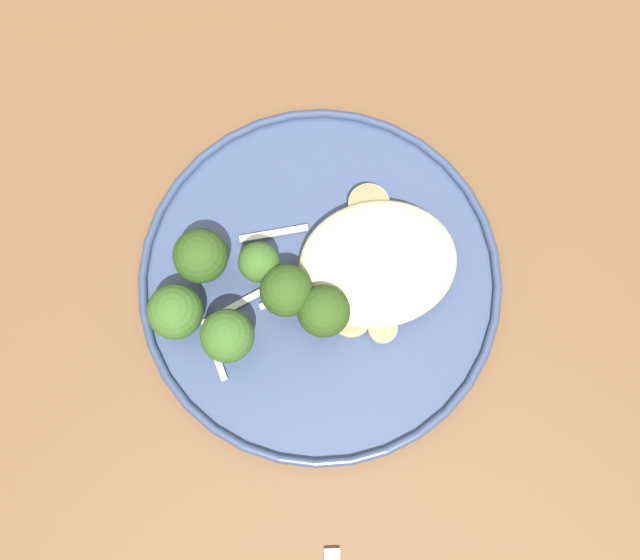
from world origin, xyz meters
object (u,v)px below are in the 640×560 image
at_px(seared_scallop_right_edge, 383,329).
at_px(broccoli_floret_near_rim, 227,336).
at_px(broccoli_floret_small_sprig, 201,256).
at_px(broccoli_floret_left_leaning, 176,318).
at_px(seared_scallop_tilted_round, 331,253).
at_px(seared_scallop_left_edge, 368,248).
at_px(broccoli_floret_front_edge, 254,264).
at_px(seared_scallop_half_hidden, 397,299).
at_px(broccoli_floret_center_pile, 324,311).
at_px(dinner_plate, 320,283).
at_px(seared_scallop_front_small, 351,317).
at_px(seared_scallop_center_golden, 369,205).
at_px(seared_scallop_large_seared, 389,264).
at_px(broccoli_floret_tall_stalk, 286,289).

relative_size(seared_scallop_right_edge, broccoli_floret_near_rim, 0.36).
xyz_separation_m(broccoli_floret_near_rim, broccoli_floret_small_sprig, (-0.01, 0.06, -0.00)).
bearing_deg(broccoli_floret_left_leaning, seared_scallop_tilted_round, 15.15).
bearing_deg(seared_scallop_left_edge, broccoli_floret_front_edge, -178.19).
xyz_separation_m(seared_scallop_half_hidden, broccoli_floret_center_pile, (-0.06, -0.00, 0.03)).
height_order(seared_scallop_half_hidden, broccoli_floret_front_edge, broccoli_floret_front_edge).
bearing_deg(seared_scallop_half_hidden, seared_scallop_tilted_round, 135.22).
bearing_deg(dinner_plate, broccoli_floret_front_edge, 161.58).
bearing_deg(seared_scallop_front_small, seared_scallop_half_hidden, 12.52).
xyz_separation_m(seared_scallop_half_hidden, broccoli_floret_left_leaning, (-0.17, 0.01, 0.02)).
relative_size(dinner_plate, broccoli_floret_small_sprig, 4.74).
distance_m(seared_scallop_half_hidden, broccoli_floret_small_sprig, 0.16).
bearing_deg(seared_scallop_front_small, broccoli_floret_left_leaning, 171.66).
bearing_deg(seared_scallop_right_edge, seared_scallop_half_hidden, 54.43).
bearing_deg(seared_scallop_right_edge, broccoli_floret_near_rim, 174.63).
xyz_separation_m(seared_scallop_right_edge, seared_scallop_center_golden, (0.01, 0.10, 0.00)).
xyz_separation_m(broccoli_floret_small_sprig, broccoli_floret_left_leaning, (-0.03, -0.04, -0.01)).
distance_m(seared_scallop_half_hidden, seared_scallop_center_golden, 0.08).
bearing_deg(seared_scallop_large_seared, dinner_plate, -176.69).
bearing_deg(broccoli_floret_near_rim, seared_scallop_large_seared, 16.53).
xyz_separation_m(seared_scallop_large_seared, seared_scallop_front_small, (-0.04, -0.04, -0.00)).
relative_size(seared_scallop_left_edge, seared_scallop_large_seared, 0.95).
bearing_deg(seared_scallop_left_edge, seared_scallop_right_edge, -90.30).
bearing_deg(seared_scallop_tilted_round, broccoli_floret_small_sprig, 175.20).
distance_m(broccoli_floret_front_edge, broccoli_floret_near_rim, 0.06).
relative_size(seared_scallop_right_edge, broccoli_floret_tall_stalk, 0.36).
relative_size(seared_scallop_right_edge, broccoli_floret_left_leaning, 0.42).
xyz_separation_m(seared_scallop_half_hidden, broccoli_floret_small_sprig, (-0.14, 0.05, 0.03)).
height_order(broccoli_floret_center_pile, broccoli_floret_near_rim, broccoli_floret_near_rim).
xyz_separation_m(seared_scallop_left_edge, seared_scallop_center_golden, (0.01, 0.03, 0.00)).
height_order(seared_scallop_tilted_round, broccoli_floret_small_sprig, broccoli_floret_small_sprig).
height_order(seared_scallop_center_golden, broccoli_floret_center_pile, broccoli_floret_center_pile).
bearing_deg(broccoli_floret_tall_stalk, seared_scallop_half_hidden, -11.48).
bearing_deg(broccoli_floret_tall_stalk, seared_scallop_front_small, -28.83).
xyz_separation_m(seared_scallop_left_edge, seared_scallop_large_seared, (0.01, -0.02, 0.00)).
bearing_deg(seared_scallop_right_edge, seared_scallop_left_edge, 89.70).
xyz_separation_m(dinner_plate, seared_scallop_large_seared, (0.06, 0.00, 0.01)).
bearing_deg(seared_scallop_left_edge, dinner_plate, -155.53).
height_order(seared_scallop_half_hidden, seared_scallop_front_small, same).
bearing_deg(seared_scallop_tilted_round, seared_scallop_front_small, -82.32).
distance_m(seared_scallop_large_seared, seared_scallop_right_edge, 0.05).
xyz_separation_m(seared_scallop_left_edge, broccoli_floret_center_pile, (-0.04, -0.05, 0.03)).
bearing_deg(seared_scallop_center_golden, broccoli_floret_tall_stalk, -141.09).
bearing_deg(seared_scallop_tilted_round, seared_scallop_half_hidden, -44.78).
distance_m(broccoli_floret_near_rim, broccoli_floret_left_leaning, 0.04).
distance_m(seared_scallop_center_golden, broccoli_floret_center_pile, 0.10).
height_order(seared_scallop_right_edge, seared_scallop_front_small, same).
height_order(dinner_plate, seared_scallop_tilted_round, seared_scallop_tilted_round).
height_order(seared_scallop_tilted_round, broccoli_floret_near_rim, broccoli_floret_near_rim).
height_order(seared_scallop_tilted_round, broccoli_floret_front_edge, broccoli_floret_front_edge).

